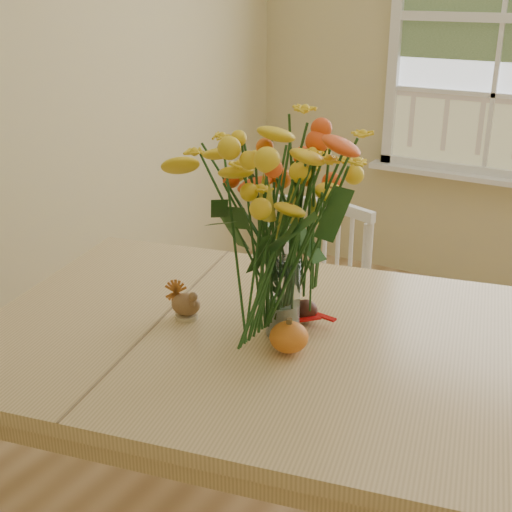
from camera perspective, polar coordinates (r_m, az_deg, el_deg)
The scene contains 6 objects.
dining_table at distance 1.98m, azimuth -0.30°, elevation -8.61°, with size 1.73×1.40×0.82m.
windsor_chair at distance 2.78m, azimuth 4.71°, elevation -4.20°, with size 0.43×0.41×0.90m.
flower_vase at distance 1.80m, azimuth 2.36°, elevation 2.73°, with size 0.45×0.45×0.54m.
pumpkin at distance 1.81m, azimuth 2.76°, elevation -6.88°, with size 0.10×0.10×0.08m, color #C85617.
turkey_figurine at distance 1.99m, azimuth -5.86°, elevation -4.06°, with size 0.10×0.09×0.11m.
dark_gourd at distance 1.97m, azimuth 4.14°, elevation -4.65°, with size 0.13×0.08×0.06m.
Camera 1 is at (0.27, -1.71, 1.73)m, focal length 48.00 mm.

